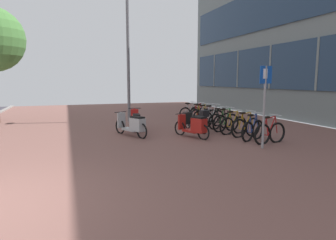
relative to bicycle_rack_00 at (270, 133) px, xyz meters
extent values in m
cube|color=brown|center=(-2.84, -2.55, -0.36)|extent=(14.40, 40.00, 0.05)
cube|color=slate|center=(4.51, 2.65, 2.38)|extent=(0.10, 0.12, 2.35)
cube|color=slate|center=(4.51, 5.85, 2.38)|extent=(0.10, 0.12, 2.35)
cube|color=slate|center=(4.51, 9.05, 2.38)|extent=(0.10, 0.12, 2.35)
cube|color=slate|center=(4.51, 12.25, 2.38)|extent=(0.10, 0.12, 2.35)
torus|color=black|center=(-0.32, -0.04, -0.02)|extent=(0.70, 0.16, 0.69)
torus|color=black|center=(0.32, 0.04, -0.02)|extent=(0.70, 0.16, 0.69)
cylinder|color=#A01717|center=(0.07, 0.01, 0.23)|extent=(0.32, 0.08, 0.61)
cylinder|color=#A01717|center=(-0.12, -0.02, 0.20)|extent=(0.14, 0.05, 0.55)
cylinder|color=#A01717|center=(0.02, 0.00, 0.50)|extent=(0.39, 0.09, 0.08)
cylinder|color=#A01717|center=(-0.19, -0.03, -0.05)|extent=(0.25, 0.06, 0.08)
cylinder|color=#A01717|center=(-0.25, -0.03, 0.23)|extent=(0.17, 0.05, 0.51)
cylinder|color=#A01717|center=(0.26, 0.04, 0.25)|extent=(0.15, 0.05, 0.55)
cube|color=black|center=(-0.18, -0.02, 0.52)|extent=(0.23, 0.12, 0.06)
cylinder|color=#ADADB2|center=(0.21, 0.03, 0.57)|extent=(0.09, 0.48, 0.02)
torus|color=black|center=(-0.50, 0.48, -0.02)|extent=(0.67, 0.34, 0.70)
torus|color=black|center=(0.08, 0.73, -0.02)|extent=(0.67, 0.34, 0.70)
cylinder|color=navy|center=(-0.15, 0.63, 0.23)|extent=(0.30, 0.16, 0.62)
cylinder|color=navy|center=(-0.32, 0.56, 0.21)|extent=(0.14, 0.09, 0.56)
cylinder|color=navy|center=(-0.20, 0.61, 0.51)|extent=(0.36, 0.18, 0.08)
cylinder|color=navy|center=(-0.39, 0.53, -0.04)|extent=(0.23, 0.12, 0.08)
cylinder|color=navy|center=(-0.43, 0.51, 0.23)|extent=(0.16, 0.09, 0.51)
cylinder|color=navy|center=(0.02, 0.71, 0.26)|extent=(0.14, 0.08, 0.56)
cube|color=black|center=(-0.37, 0.54, 0.53)|extent=(0.24, 0.17, 0.06)
cylinder|color=#ADADB2|center=(-0.03, 0.69, 0.58)|extent=(0.21, 0.45, 0.02)
torus|color=black|center=(-0.40, 1.16, -0.02)|extent=(0.71, 0.19, 0.70)
torus|color=black|center=(0.26, 1.27, -0.02)|extent=(0.71, 0.19, 0.70)
cylinder|color=#C08514|center=(-0.01, 1.22, 0.24)|extent=(0.33, 0.09, 0.62)
cylinder|color=#C08514|center=(-0.20, 1.19, 0.21)|extent=(0.15, 0.06, 0.56)
cylinder|color=#C08514|center=(-0.06, 1.22, 0.51)|extent=(0.40, 0.10, 0.08)
cylinder|color=#C08514|center=(-0.28, 1.18, -0.04)|extent=(0.26, 0.07, 0.08)
cylinder|color=#C08514|center=(-0.33, 1.17, 0.24)|extent=(0.17, 0.05, 0.51)
cylinder|color=#C08514|center=(0.20, 1.26, 0.26)|extent=(0.15, 0.06, 0.56)
cube|color=black|center=(-0.26, 1.18, 0.53)|extent=(0.23, 0.13, 0.06)
cylinder|color=#ADADB2|center=(0.14, 1.25, 0.59)|extent=(0.11, 0.48, 0.02)
torus|color=black|center=(-0.51, 1.77, -0.03)|extent=(0.69, 0.18, 0.69)
torus|color=black|center=(0.08, 1.87, -0.03)|extent=(0.69, 0.18, 0.69)
cylinder|color=#B9861C|center=(-0.16, 1.83, 0.22)|extent=(0.30, 0.08, 0.60)
cylinder|color=#B9861C|center=(-0.33, 1.80, 0.20)|extent=(0.14, 0.06, 0.55)
cylinder|color=#B9861C|center=(-0.20, 1.82, 0.49)|extent=(0.37, 0.10, 0.08)
cylinder|color=#B9861C|center=(-0.40, 1.79, -0.05)|extent=(0.24, 0.07, 0.07)
cylinder|color=#B9861C|center=(-0.45, 1.78, 0.22)|extent=(0.16, 0.05, 0.50)
cylinder|color=#B9861C|center=(0.03, 1.86, 0.25)|extent=(0.14, 0.05, 0.55)
cube|color=black|center=(-0.38, 1.79, 0.51)|extent=(0.23, 0.12, 0.06)
cylinder|color=#ADADB2|center=(-0.02, 1.85, 0.57)|extent=(0.10, 0.48, 0.02)
torus|color=black|center=(-0.49, 2.37, -0.01)|extent=(0.72, 0.21, 0.72)
torus|color=black|center=(0.13, 2.49, -0.01)|extent=(0.72, 0.21, 0.72)
cylinder|color=#2E672F|center=(-0.12, 2.44, 0.25)|extent=(0.31, 0.09, 0.63)
cylinder|color=#2E672F|center=(-0.30, 2.40, 0.22)|extent=(0.14, 0.06, 0.57)
cylinder|color=#2E672F|center=(-0.17, 2.43, 0.53)|extent=(0.38, 0.11, 0.08)
cylinder|color=#2E672F|center=(-0.37, 2.39, -0.04)|extent=(0.25, 0.08, 0.08)
cylinder|color=#2E672F|center=(-0.42, 2.38, 0.25)|extent=(0.16, 0.06, 0.53)
cylinder|color=#2E672F|center=(0.07, 2.48, 0.27)|extent=(0.15, 0.06, 0.57)
cube|color=black|center=(-0.35, 2.39, 0.55)|extent=(0.23, 0.13, 0.06)
cylinder|color=#ADADB2|center=(0.02, 2.47, 0.61)|extent=(0.12, 0.48, 0.02)
torus|color=black|center=(-0.38, 2.97, -0.03)|extent=(0.69, 0.21, 0.69)
torus|color=black|center=(0.21, 3.10, -0.03)|extent=(0.69, 0.21, 0.69)
cylinder|color=black|center=(-0.03, 3.05, 0.22)|extent=(0.30, 0.10, 0.60)
cylinder|color=black|center=(-0.20, 3.01, 0.20)|extent=(0.14, 0.06, 0.55)
cylinder|color=black|center=(-0.07, 3.04, 0.49)|extent=(0.37, 0.11, 0.08)
cylinder|color=black|center=(-0.27, 2.99, -0.05)|extent=(0.24, 0.08, 0.07)
cylinder|color=black|center=(-0.31, 2.98, 0.22)|extent=(0.16, 0.06, 0.50)
cylinder|color=black|center=(0.16, 3.08, 0.24)|extent=(0.14, 0.06, 0.55)
cube|color=black|center=(-0.25, 3.00, 0.51)|extent=(0.23, 0.13, 0.06)
cylinder|color=#ADADB2|center=(0.10, 3.07, 0.56)|extent=(0.12, 0.47, 0.02)
torus|color=black|center=(-0.50, 3.55, 0.00)|extent=(0.74, 0.27, 0.75)
torus|color=black|center=(0.18, 3.73, 0.00)|extent=(0.74, 0.27, 0.75)
cylinder|color=#B1AFB3|center=(-0.09, 3.66, 0.27)|extent=(0.34, 0.12, 0.66)
cylinder|color=#B1AFB3|center=(-0.29, 3.60, 0.25)|extent=(0.15, 0.07, 0.60)
cylinder|color=#B1AFB3|center=(-0.14, 3.64, 0.57)|extent=(0.42, 0.15, 0.09)
cylinder|color=#B1AFB3|center=(-0.37, 3.58, -0.02)|extent=(0.27, 0.10, 0.08)
cylinder|color=#B1AFB3|center=(-0.42, 3.57, 0.27)|extent=(0.18, 0.07, 0.55)
cylinder|color=#B1AFB3|center=(0.12, 3.72, 0.30)|extent=(0.16, 0.07, 0.60)
cube|color=black|center=(-0.35, 3.59, 0.58)|extent=(0.24, 0.14, 0.06)
cylinder|color=#ADADB2|center=(0.06, 3.70, 0.64)|extent=(0.15, 0.47, 0.02)
torus|color=black|center=(-0.47, 4.22, -0.01)|extent=(0.73, 0.13, 0.72)
torus|color=black|center=(0.19, 4.27, -0.01)|extent=(0.73, 0.13, 0.72)
cylinder|color=#ADAFB5|center=(-0.07, 4.25, 0.25)|extent=(0.33, 0.06, 0.64)
cylinder|color=#ADAFB5|center=(-0.27, 4.24, 0.23)|extent=(0.14, 0.05, 0.58)
cylinder|color=#ADAFB5|center=(-0.13, 4.25, 0.54)|extent=(0.41, 0.07, 0.08)
cylinder|color=#ADAFB5|center=(-0.35, 4.23, -0.03)|extent=(0.26, 0.05, 0.08)
cylinder|color=#ADAFB5|center=(-0.40, 4.22, 0.25)|extent=(0.17, 0.04, 0.53)
cylinder|color=#ADAFB5|center=(0.13, 4.27, 0.28)|extent=(0.15, 0.04, 0.58)
cube|color=black|center=(-0.33, 4.23, 0.55)|extent=(0.23, 0.11, 0.06)
cylinder|color=#ADADB2|center=(0.07, 4.26, 0.61)|extent=(0.06, 0.48, 0.02)
torus|color=black|center=(-0.38, 4.81, -0.02)|extent=(0.70, 0.16, 0.70)
torus|color=black|center=(0.24, 4.90, -0.02)|extent=(0.70, 0.16, 0.70)
cylinder|color=#B88E1C|center=(-0.01, 4.86, 0.23)|extent=(0.31, 0.08, 0.61)
cylinder|color=#B88E1C|center=(-0.20, 4.84, 0.21)|extent=(0.14, 0.05, 0.56)
cylinder|color=#B88E1C|center=(-0.06, 4.85, 0.50)|extent=(0.38, 0.09, 0.08)
cylinder|color=#B88E1C|center=(-0.26, 4.83, -0.05)|extent=(0.25, 0.06, 0.08)
cylinder|color=#B88E1C|center=(-0.31, 4.82, 0.23)|extent=(0.16, 0.05, 0.51)
cylinder|color=#B88E1C|center=(0.18, 4.89, 0.25)|extent=(0.15, 0.05, 0.56)
cube|color=black|center=(-0.25, 4.83, 0.52)|extent=(0.23, 0.12, 0.06)
cylinder|color=#ADADB2|center=(0.13, 4.88, 0.58)|extent=(0.09, 0.48, 0.02)
torus|color=black|center=(-0.25, 5.35, -0.03)|extent=(0.66, 0.32, 0.69)
torus|color=black|center=(0.31, 5.57, -0.03)|extent=(0.66, 0.32, 0.69)
cylinder|color=#A11818|center=(0.09, 5.48, 0.22)|extent=(0.29, 0.15, 0.61)
cylinder|color=#A11818|center=(-0.08, 5.41, 0.20)|extent=(0.14, 0.08, 0.55)
cylinder|color=#A11818|center=(0.04, 5.46, 0.50)|extent=(0.35, 0.17, 0.08)
cylinder|color=#A11818|center=(-0.14, 5.39, -0.05)|extent=(0.23, 0.12, 0.07)
cylinder|color=#A11818|center=(-0.19, 5.37, 0.22)|extent=(0.16, 0.08, 0.50)
cylinder|color=#A11818|center=(0.26, 5.55, 0.25)|extent=(0.14, 0.08, 0.55)
cube|color=black|center=(-0.13, 5.40, 0.51)|extent=(0.24, 0.17, 0.06)
cylinder|color=#ADADB2|center=(0.21, 5.53, 0.57)|extent=(0.20, 0.45, 0.02)
torus|color=black|center=(-0.43, 6.02, -0.03)|extent=(0.69, 0.17, 0.69)
torus|color=black|center=(0.15, 6.11, -0.03)|extent=(0.69, 0.17, 0.69)
cylinder|color=#B4B2B3|center=(-0.08, 6.07, 0.22)|extent=(0.29, 0.08, 0.60)
cylinder|color=#B4B2B3|center=(-0.26, 6.05, 0.20)|extent=(0.13, 0.05, 0.55)
cylinder|color=#B4B2B3|center=(-0.13, 6.07, 0.49)|extent=(0.36, 0.09, 0.08)
cylinder|color=#B4B2B3|center=(-0.32, 6.04, -0.05)|extent=(0.23, 0.06, 0.07)
cylinder|color=#B4B2B3|center=(-0.37, 6.03, 0.22)|extent=(0.16, 0.05, 0.50)
cylinder|color=#B4B2B3|center=(0.10, 6.10, 0.24)|extent=(0.14, 0.05, 0.55)
cube|color=black|center=(-0.30, 6.04, 0.51)|extent=(0.23, 0.12, 0.06)
cylinder|color=#ADADB2|center=(0.04, 6.09, 0.56)|extent=(0.10, 0.48, 0.02)
torus|color=black|center=(-3.56, 3.27, -0.08)|extent=(0.14, 0.58, 0.57)
torus|color=black|center=(-3.38, 4.54, -0.08)|extent=(0.14, 0.58, 0.57)
cube|color=#B31F1C|center=(-3.47, 3.91, -0.10)|extent=(0.38, 0.75, 0.08)
cube|color=#B31F1C|center=(-3.53, 3.50, 0.10)|extent=(0.38, 0.60, 0.40)
cube|color=black|center=(-3.53, 3.50, 0.33)|extent=(0.33, 0.55, 0.06)
cylinder|color=#B31F1C|center=(-3.38, 4.52, 0.21)|extent=(0.09, 0.13, 0.58)
cube|color=#B31F1C|center=(-3.39, 4.44, 0.18)|extent=(0.33, 0.13, 0.57)
cylinder|color=black|center=(-3.38, 4.49, 0.49)|extent=(0.52, 0.10, 0.03)
torus|color=black|center=(-3.67, 2.12, -0.08)|extent=(0.28, 0.54, 0.57)
torus|color=black|center=(-4.21, 3.34, -0.08)|extent=(0.28, 0.54, 0.57)
cube|color=#A7AEB0|center=(-3.94, 2.73, -0.11)|extent=(0.56, 0.80, 0.08)
cube|color=#A7AEB0|center=(-3.76, 2.34, 0.12)|extent=(0.51, 0.66, 0.46)
cube|color=black|center=(-3.76, 2.34, 0.38)|extent=(0.45, 0.59, 0.06)
cylinder|color=#A7AEB0|center=(-4.20, 3.31, 0.20)|extent=(0.11, 0.14, 0.57)
cube|color=#A7AEB0|center=(-4.17, 3.25, 0.18)|extent=(0.32, 0.20, 0.56)
cylinder|color=black|center=(-4.19, 3.29, 0.48)|extent=(0.49, 0.24, 0.03)
torus|color=black|center=(-1.74, 1.23, -0.09)|extent=(0.26, 0.53, 0.55)
torus|color=black|center=(-2.18, 2.31, -0.09)|extent=(0.26, 0.53, 0.55)
cube|color=#AE1F1A|center=(-1.96, 1.77, -0.11)|extent=(0.50, 0.71, 0.08)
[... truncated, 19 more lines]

